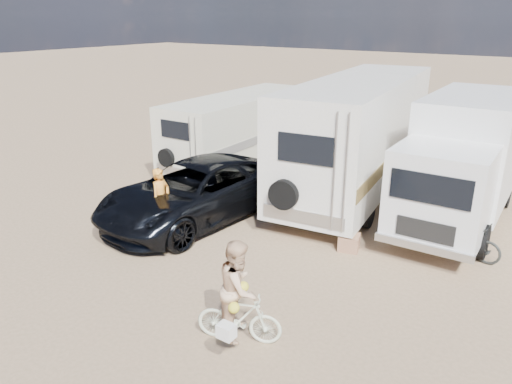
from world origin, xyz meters
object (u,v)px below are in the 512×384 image
Objects in this scene: box_truck at (462,163)px; cooler at (198,209)px; rv_main at (358,137)px; rider_woman at (239,297)px; bike_woman at (239,318)px; dark_suv at (196,191)px; bike_parked at (464,239)px; crate at (349,242)px; rider_man at (162,205)px; rv_left at (239,130)px; bike_man at (162,217)px.

box_truck is 7.59m from cooler.
rider_woman is at bearing -86.82° from rv_main.
rv_main reaches higher than bike_woman.
rider_woman is (0.00, 0.00, 0.44)m from bike_woman.
dark_suv is at bearing -148.31° from box_truck.
bike_parked reaches higher than crate.
box_truck is 4.06× the size of rider_man.
rv_left is at bearing 98.58° from cooler.
box_truck reaches higher than crate.
rv_main reaches higher than rider_woman.
rider_man is at bearing -0.00° from bike_man.
bike_parked is (2.58, 5.79, -0.01)m from bike_woman.
rv_main is 3.52m from box_truck.
rv_left is at bearing 78.44° from bike_parked.
box_truck is 8.19m from rider_woman.
rv_left reaches higher than rider_man.
bike_parked is (9.26, -3.30, -0.88)m from rv_left.
rv_main is at bearing -29.21° from bike_man.
cooler is at bearing -149.42° from box_truck.
rv_main is 5.09× the size of rider_woman.
dark_suv is 1.32m from rider_man.
box_truck is 8.38m from bike_man.
dark_suv is 5.87m from bike_woman.
rv_main is 5.78m from cooler.
cooler is (-0.07, 0.13, -0.60)m from dark_suv.
cooler is (2.22, -5.08, -1.10)m from rv_left.
cooler is (-4.46, 4.01, -0.67)m from rider_woman.
rv_main is 4.84m from crate.
box_truck is at bearing 38.94° from dark_suv.
rv_left is at bearing 14.58° from bike_man.
cooler is at bearing -4.15° from rider_man.
box_truck is 4.30× the size of bike_woman.
rider_man is at bearing -86.94° from dark_suv.
rider_woman reaches higher than cooler.
crate is at bearing -118.32° from box_truck.
rv_main is 5.26× the size of bike_parked.
box_truck is at bearing -9.19° from rv_left.
dark_suv is 5.86m from rider_woman.
bike_man is 1.05× the size of bike_parked.
box_truck is 13.57× the size of crate.
dark_suv reaches higher than bike_woman.
dark_suv is 12.17× the size of crate.
rv_left is 8.26m from crate.
crate is at bearing -75.12° from rv_main.
crate is (6.80, -4.55, -1.15)m from rv_left.
bike_man is at bearing 37.70° from rider_woman.
bike_parked reaches higher than cooler.
box_truck reaches higher than bike_man.
cooler is (-2.88, -4.74, -1.61)m from rv_main.
box_truck reaches higher than bike_woman.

